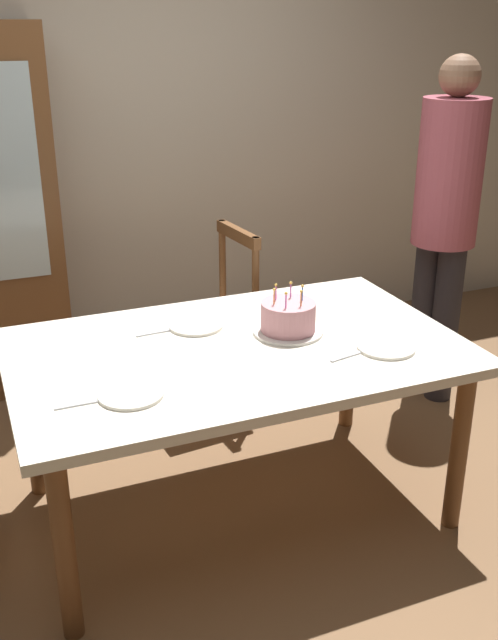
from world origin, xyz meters
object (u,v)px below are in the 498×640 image
at_px(dining_table, 237,365).
at_px(plate_near_guest, 386,347).
at_px(birthday_cake, 288,319).
at_px(plate_near_celebrant, 131,394).
at_px(plate_far_side, 196,326).
at_px(person_guest, 445,213).
at_px(chair_spindle_back, 209,327).

distance_m(dining_table, plate_near_guest, 0.57).
bearing_deg(birthday_cake, dining_table, -169.74).
bearing_deg(plate_near_celebrant, birthday_cake, 21.73).
xyz_separation_m(dining_table, birthday_cake, (0.23, 0.04, 0.14)).
bearing_deg(plate_far_side, plate_near_guest, -38.54).
relative_size(plate_near_celebrant, person_guest, 0.13).
height_order(birthday_cake, person_guest, person_guest).
relative_size(birthday_cake, plate_near_guest, 1.27).
distance_m(plate_near_celebrant, plate_far_side, 0.61).
distance_m(plate_near_celebrant, person_guest, 1.99).
bearing_deg(dining_table, plate_near_celebrant, -153.12).
bearing_deg(plate_far_side, dining_table, -70.27).
height_order(dining_table, birthday_cake, birthday_cake).
distance_m(dining_table, person_guest, 1.49).
xyz_separation_m(birthday_cake, plate_far_side, (-0.32, 0.20, -0.06)).
height_order(dining_table, plate_near_guest, plate_near_guest).
bearing_deg(dining_table, birthday_cake, 10.26).
distance_m(plate_near_celebrant, chair_spindle_back, 1.30).
xyz_separation_m(dining_table, chair_spindle_back, (0.18, 0.85, -0.20)).
relative_size(plate_near_celebrant, plate_near_guest, 1.00).
bearing_deg(chair_spindle_back, person_guest, -14.50).
bearing_deg(plate_near_celebrant, chair_spindle_back, 59.20).
xyz_separation_m(plate_near_guest, chair_spindle_back, (-0.33, 1.09, -0.29)).
bearing_deg(chair_spindle_back, plate_near_guest, -73.02).
relative_size(dining_table, chair_spindle_back, 1.80).
relative_size(plate_near_celebrant, plate_far_side, 1.00).
xyz_separation_m(birthday_cake, person_guest, (1.10, 0.51, 0.20)).
bearing_deg(plate_near_guest, plate_near_celebrant, 180.00).
height_order(dining_table, person_guest, person_guest).
height_order(plate_near_guest, chair_spindle_back, chair_spindle_back).
bearing_deg(birthday_cake, chair_spindle_back, 93.84).
relative_size(birthday_cake, person_guest, 0.16).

